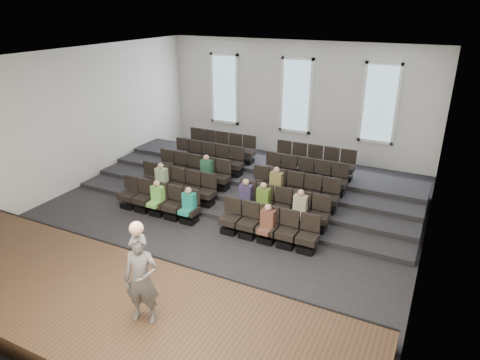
# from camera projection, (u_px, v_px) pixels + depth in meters

# --- Properties ---
(ground) EXTENTS (14.00, 14.00, 0.00)m
(ground) POSITION_uv_depth(u_px,v_px,m) (219.00, 219.00, 13.69)
(ground) COLOR black
(ground) RESTS_ON ground
(ceiling) EXTENTS (12.00, 14.00, 0.02)m
(ceiling) POSITION_uv_depth(u_px,v_px,m) (215.00, 58.00, 11.76)
(ceiling) COLOR white
(ceiling) RESTS_ON ground
(wall_back) EXTENTS (12.00, 0.04, 5.00)m
(wall_back) POSITION_uv_depth(u_px,v_px,m) (296.00, 100.00, 18.53)
(wall_back) COLOR silver
(wall_back) RESTS_ON ground
(wall_front) EXTENTS (12.00, 0.04, 5.00)m
(wall_front) POSITION_uv_depth(u_px,v_px,m) (5.00, 264.00, 6.92)
(wall_front) COLOR silver
(wall_front) RESTS_ON ground
(wall_left) EXTENTS (0.04, 14.00, 5.00)m
(wall_left) POSITION_uv_depth(u_px,v_px,m) (70.00, 121.00, 15.20)
(wall_left) COLOR silver
(wall_left) RESTS_ON ground
(wall_right) EXTENTS (0.04, 14.00, 5.00)m
(wall_right) POSITION_uv_depth(u_px,v_px,m) (436.00, 179.00, 10.25)
(wall_right) COLOR silver
(wall_right) RESTS_ON ground
(stage) EXTENTS (11.80, 3.60, 0.50)m
(stage) POSITION_uv_depth(u_px,v_px,m) (105.00, 306.00, 9.37)
(stage) COLOR #442C1D
(stage) RESTS_ON ground
(stage_lip) EXTENTS (11.80, 0.06, 0.52)m
(stage_lip) POSITION_uv_depth(u_px,v_px,m) (155.00, 265.00, 10.84)
(stage_lip) COLOR black
(stage_lip) RESTS_ON ground
(risers) EXTENTS (11.80, 4.80, 0.60)m
(risers) POSITION_uv_depth(u_px,v_px,m) (259.00, 179.00, 16.23)
(risers) COLOR black
(risers) RESTS_ON ground
(seating_rows) EXTENTS (6.80, 4.70, 1.67)m
(seating_rows) POSITION_uv_depth(u_px,v_px,m) (240.00, 183.00, 14.70)
(seating_rows) COLOR black
(seating_rows) RESTS_ON ground
(windows) EXTENTS (8.44, 0.10, 3.24)m
(windows) POSITION_uv_depth(u_px,v_px,m) (296.00, 96.00, 18.39)
(windows) COLOR white
(windows) RESTS_ON wall_back
(audience) EXTENTS (5.45, 2.64, 1.10)m
(audience) POSITION_uv_depth(u_px,v_px,m) (227.00, 193.00, 13.59)
(audience) COLOR #71CD52
(audience) RESTS_ON seating_rows
(speaker) EXTENTS (0.80, 0.64, 1.91)m
(speaker) POSITION_uv_depth(u_px,v_px,m) (142.00, 279.00, 8.28)
(speaker) COLOR #595754
(speaker) RESTS_ON stage
(mic_stand) EXTENTS (0.26, 0.26, 1.55)m
(mic_stand) POSITION_uv_depth(u_px,v_px,m) (144.00, 264.00, 9.62)
(mic_stand) COLOR black
(mic_stand) RESTS_ON stage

